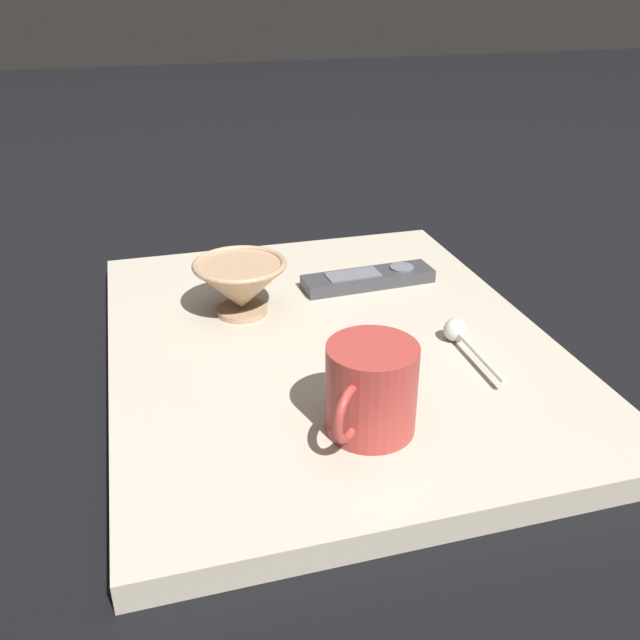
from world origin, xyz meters
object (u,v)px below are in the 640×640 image
coffee_mug (370,389)px  tv_remote_near (368,278)px  cereal_bowl (241,285)px  teaspoon (458,333)px

coffee_mug → tv_remote_near: coffee_mug is taller
cereal_bowl → tv_remote_near: 0.20m
teaspoon → coffee_mug: bearing=-140.1°
cereal_bowl → teaspoon: size_ratio=0.89×
coffee_mug → teaspoon: coffee_mug is taller
coffee_mug → teaspoon: (0.16, 0.14, -0.03)m
cereal_bowl → teaspoon: (0.24, -0.16, -0.03)m
teaspoon → cereal_bowl: bearing=147.4°
teaspoon → tv_remote_near: teaspoon is taller
cereal_bowl → tv_remote_near: size_ratio=0.63×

